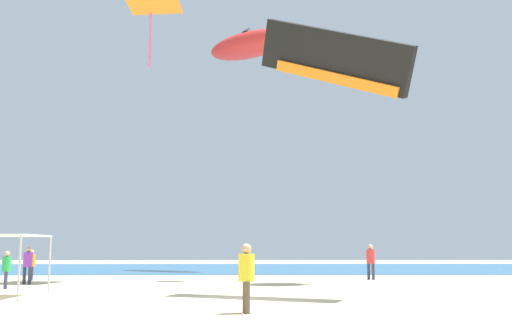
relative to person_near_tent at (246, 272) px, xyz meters
The scene contains 10 objects.
ground 3.66m from the person_near_tent, 97.90° to the left, with size 110.00×110.00×0.10m, color beige.
ocean_strip 31.73m from the person_near_tent, 90.86° to the left, with size 110.00×22.22×0.03m, color #28608C.
person_near_tent is the anchor object (origin of this frame).
person_leftmost 13.69m from the person_near_tent, 137.30° to the left, with size 0.37×0.40×1.57m.
person_central 15.94m from the person_near_tent, 129.92° to the left, with size 0.44×0.41×1.74m.
person_rightmost 17.08m from the person_near_tent, 66.77° to the left, with size 0.44×0.44×1.86m.
person_far_shore 18.98m from the person_near_tent, 125.97° to the left, with size 0.37×0.37×1.58m.
kite_parafoil_black 10.16m from the person_near_tent, 58.58° to the left, with size 5.46×4.09×3.92m.
kite_diamond_orange 20.94m from the person_near_tent, 109.37° to the left, with size 3.29×3.24×4.33m.
kite_inflatable_red 31.67m from the person_near_tent, 89.41° to the left, with size 7.30×6.20×2.93m.
Camera 1 is at (0.38, -19.77, 1.80)m, focal length 41.69 mm.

